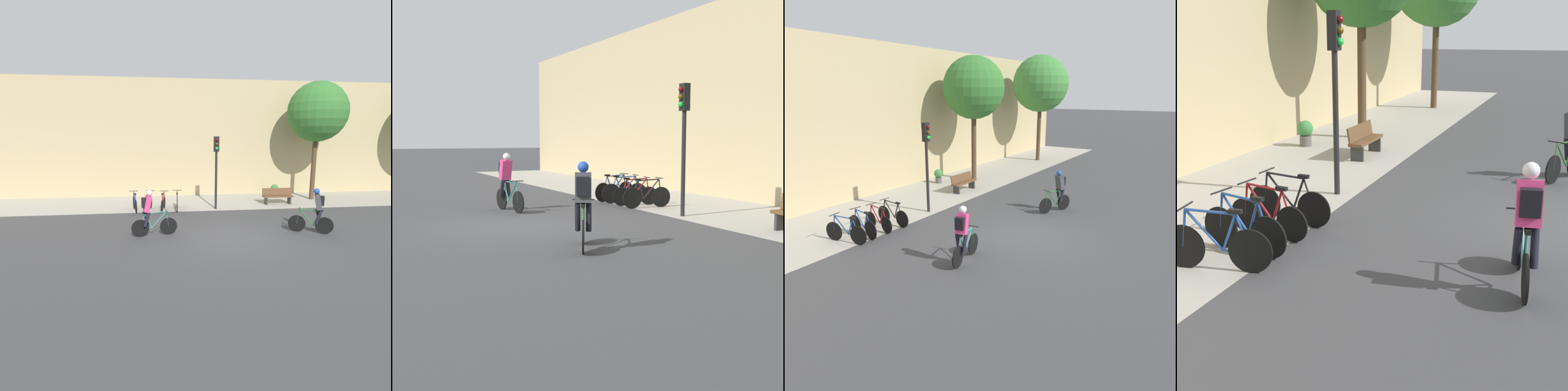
{
  "view_description": "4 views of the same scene",
  "coord_description": "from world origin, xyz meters",
  "views": [
    {
      "loc": [
        -2.59,
        -10.48,
        3.65
      ],
      "look_at": [
        -1.03,
        2.41,
        1.21
      ],
      "focal_mm": 28.0,
      "sensor_mm": 36.0,
      "label": 1
    },
    {
      "loc": [
        13.05,
        -4.21,
        2.24
      ],
      "look_at": [
        0.61,
        1.77,
        0.76
      ],
      "focal_mm": 50.0,
      "sensor_mm": 36.0,
      "label": 2
    },
    {
      "loc": [
        -11.47,
        -5.36,
        4.93
      ],
      "look_at": [
        -0.05,
        2.03,
        1.22
      ],
      "focal_mm": 35.0,
      "sensor_mm": 36.0,
      "label": 3
    },
    {
      "loc": [
        -9.9,
        0.32,
        3.34
      ],
      "look_at": [
        -1.7,
        3.35,
        0.71
      ],
      "focal_mm": 50.0,
      "sensor_mm": 36.0,
      "label": 4
    }
  ],
  "objects": [
    {
      "name": "parked_bike_2",
      "position": [
        -2.4,
        4.96,
        0.38
      ],
      "size": [
        0.46,
        1.58,
        0.94
      ],
      "color": "black",
      "rests_on": "ground"
    },
    {
      "name": "kerb_strip",
      "position": [
        0.0,
        6.75,
        0.0
      ],
      "size": [
        44.0,
        4.5,
        0.01
      ],
      "primitive_type": "cube",
      "color": "#A39E93",
      "rests_on": "ground"
    },
    {
      "name": "cyclist_pink",
      "position": [
        -2.97,
        0.74,
        0.95
      ],
      "size": [
        1.73,
        0.54,
        1.77
      ],
      "color": "black",
      "rests_on": "ground"
    },
    {
      "name": "parked_bike_3",
      "position": [
        -1.67,
        4.96,
        0.4
      ],
      "size": [
        0.46,
        1.69,
        0.96
      ],
      "color": "black",
      "rests_on": "ground"
    },
    {
      "name": "traffic_light_pole",
      "position": [
        0.34,
        4.9,
        2.59
      ],
      "size": [
        0.26,
        0.3,
        3.74
      ],
      "color": "black",
      "rests_on": "ground"
    },
    {
      "name": "parked_bike_1",
      "position": [
        -3.12,
        4.96,
        0.4
      ],
      "size": [
        0.46,
        1.63,
        0.97
      ],
      "color": "black",
      "rests_on": "ground"
    },
    {
      "name": "bench",
      "position": [
        4.03,
        5.7,
        0.47
      ],
      "size": [
        1.7,
        0.44,
        0.89
      ],
      "color": "brown",
      "rests_on": "ground"
    },
    {
      "name": "potted_plant",
      "position": [
        4.69,
        7.88,
        0.44
      ],
      "size": [
        0.48,
        0.48,
        0.78
      ],
      "color": "#56514C",
      "rests_on": "ground"
    },
    {
      "name": "parked_bike_0",
      "position": [
        -3.83,
        4.96,
        0.4
      ],
      "size": [
        0.47,
        1.68,
        0.97
      ],
      "color": "black",
      "rests_on": "ground"
    }
  ]
}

